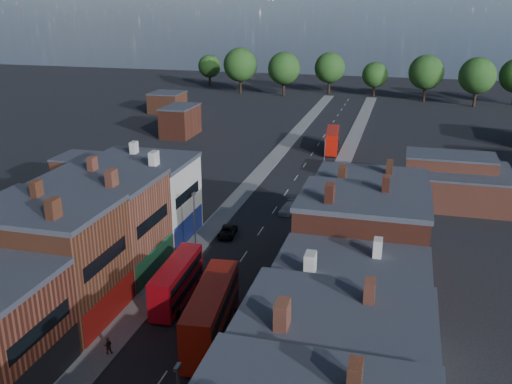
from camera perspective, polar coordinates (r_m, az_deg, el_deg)
The scene contains 11 objects.
pavement_west at distance 85.17m, azimuth -2.09°, elevation -0.93°, with size 3.00×200.00×0.12m, color gray.
pavement_east at distance 82.51m, azimuth 6.59°, elevation -1.71°, with size 3.00×200.00×0.12m, color gray.
lamp_post_2 at distance 65.46m, azimuth -6.15°, elevation -2.93°, with size 0.25×0.70×8.12m.
lamp_post_3 at distance 90.68m, azimuth 6.84°, elevation 3.26°, with size 0.25×0.70×8.12m.
bus_0 at distance 57.70m, azimuth -7.93°, elevation -8.78°, with size 2.79×9.89×4.24m.
bus_1 at distance 51.09m, azimuth -4.48°, elevation -11.97°, with size 3.94×12.02×5.10m.
bus_2 at distance 113.58m, azimuth 7.64°, elevation 5.20°, with size 3.28×10.36×4.40m.
car_2 at distance 72.93m, azimuth -2.88°, elevation -3.98°, with size 1.98×4.29×1.19m, color black.
car_3 at distance 80.82m, azimuth 3.26°, elevation -1.62°, with size 1.79×4.40×1.28m, color silver.
ped_1 at distance 51.67m, azimuth -14.59°, elevation -14.63°, with size 0.75×0.41×1.54m, color #3C2218.
ped_3 at distance 55.38m, azimuth 2.58°, elevation -11.52°, with size 0.90×0.41×1.53m, color #535047.
Camera 1 is at (17.15, -26.58, 28.88)m, focal length 40.00 mm.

